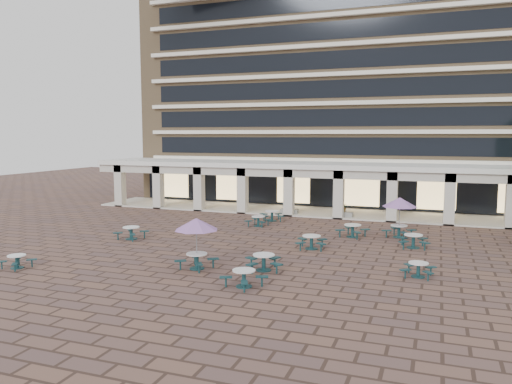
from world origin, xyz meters
TOP-DOWN VIEW (x-y plane):
  - ground at (0.00, 0.00)m, footprint 120.00×120.00m
  - apartment_building at (0.00, 25.47)m, footprint 40.00×15.50m
  - retail_arcade at (0.00, 14.80)m, footprint 42.00×6.60m
  - picnic_table_0 at (-10.58, -8.49)m, footprint 1.67×1.67m
  - picnic_table_1 at (1.53, -4.54)m, footprint 2.28×2.28m
  - picnic_table_2 at (1.59, -7.43)m, footprint 2.15×2.15m
  - picnic_table_3 at (8.94, -3.06)m, footprint 1.71×1.71m
  - picnic_table_5 at (-9.18, -0.34)m, footprint 1.98×1.98m
  - picnic_table_6 at (-1.79, -5.42)m, footprint 2.27×2.27m
  - picnic_table_7 at (8.40, 3.37)m, footprint 2.03×2.03m
  - picnic_table_8 at (-2.91, 6.95)m, footprint 1.82×1.82m
  - picnic_table_9 at (2.66, 0.96)m, footprint 2.06×2.06m
  - picnic_table_10 at (4.41, 5.37)m, footprint 2.25×2.25m
  - picnic_table_11 at (7.34, 6.33)m, footprint 2.32×2.32m
  - picnic_table_12 at (-2.65, 9.45)m, footprint 2.27×2.27m
  - planter_left at (-2.21, 12.90)m, footprint 1.50×0.75m
  - planter_right at (2.46, 12.90)m, footprint 1.50×0.63m

SIDE VIEW (x-z plane):
  - ground at x=0.00m, z-range 0.00..0.00m
  - picnic_table_0 at x=-10.58m, z-range 0.07..0.75m
  - picnic_table_3 at x=8.94m, z-range 0.07..0.78m
  - picnic_table_8 at x=-2.91m, z-range 0.07..0.84m
  - picnic_table_2 at x=1.59m, z-range 0.08..0.87m
  - planter_right at x=2.46m, z-range -0.13..1.11m
  - picnic_table_5 at x=-9.18m, z-range 0.08..0.91m
  - picnic_table_12 at x=-2.65m, z-range 0.08..0.91m
  - picnic_table_9 at x=2.66m, z-range 0.08..0.91m
  - picnic_table_7 at x=8.40m, z-range 0.08..0.91m
  - picnic_table_1 at x=1.53m, z-range 0.08..0.92m
  - picnic_table_10 at x=4.41m, z-range 0.08..0.94m
  - planter_left at x=-2.21m, z-range -0.11..1.21m
  - picnic_table_6 at x=-1.79m, z-range 0.92..3.53m
  - picnic_table_11 at x=7.34m, z-range 0.93..3.61m
  - retail_arcade at x=0.00m, z-range 0.80..5.20m
  - apartment_building at x=0.00m, z-range 0.00..25.20m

